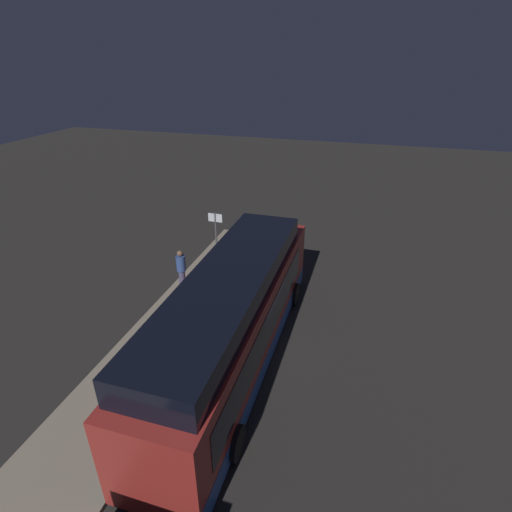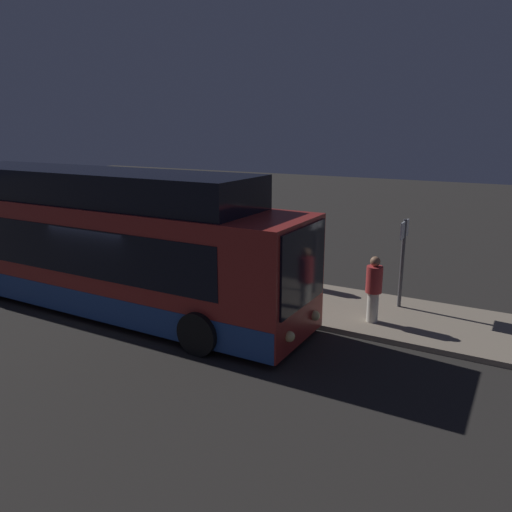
{
  "view_description": "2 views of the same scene",
  "coord_description": "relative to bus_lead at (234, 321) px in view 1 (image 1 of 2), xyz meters",
  "views": [
    {
      "loc": [
        -11.24,
        -3.63,
        9.91
      ],
      "look_at": [
        3.77,
        0.88,
        1.9
      ],
      "focal_mm": 28.0,
      "sensor_mm": 36.0,
      "label": 1
    },
    {
      "loc": [
        9.49,
        -9.3,
        4.92
      ],
      "look_at": [
        3.77,
        0.88,
        1.9
      ],
      "focal_mm": 35.0,
      "sensor_mm": 36.0,
      "label": 2
    }
  ],
  "objects": [
    {
      "name": "suitcase",
      "position": [
        3.7,
        3.5,
        -1.28
      ],
      "size": [
        0.47,
        0.27,
        0.85
      ],
      "color": "maroon",
      "rests_on": "platform"
    },
    {
      "name": "passenger_waiting",
      "position": [
        3.94,
        3.99,
        -0.59
      ],
      "size": [
        0.61,
        0.61,
        1.86
      ],
      "rotation": [
        0.0,
        0.0,
        -2.39
      ],
      "color": "#4C476B",
      "rests_on": "platform"
    },
    {
      "name": "platform",
      "position": [
        0.81,
        2.92,
        -1.66
      ],
      "size": [
        20.0,
        3.21,
        0.13
      ],
      "color": "gray",
      "rests_on": "ground"
    },
    {
      "name": "passenger_with_bags",
      "position": [
        0.99,
        2.42,
        -0.59
      ],
      "size": [
        0.61,
        0.59,
        1.82
      ],
      "rotation": [
        0.0,
        0.0,
        -0.83
      ],
      "color": "#6B604C",
      "rests_on": "platform"
    },
    {
      "name": "sign_post",
      "position": [
        7.39,
        3.64,
        -0.03
      ],
      "size": [
        0.1,
        0.76,
        2.44
      ],
      "color": "#4C4C51",
      "rests_on": "platform"
    },
    {
      "name": "bus_lead",
      "position": [
        0.0,
        0.0,
        0.0
      ],
      "size": [
        12.11,
        2.83,
        3.82
      ],
      "color": "maroon",
      "rests_on": "ground"
    },
    {
      "name": "passenger_boarding",
      "position": [
        7.06,
        2.21,
        -0.67
      ],
      "size": [
        0.49,
        0.49,
        1.7
      ],
      "rotation": [
        0.0,
        0.0,
        -2.91
      ],
      "color": "silver",
      "rests_on": "platform"
    },
    {
      "name": "ground",
      "position": [
        0.81,
        -0.28,
        -1.72
      ],
      "size": [
        80.0,
        80.0,
        0.0
      ],
      "primitive_type": "plane",
      "color": "#2B2826"
    }
  ]
}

